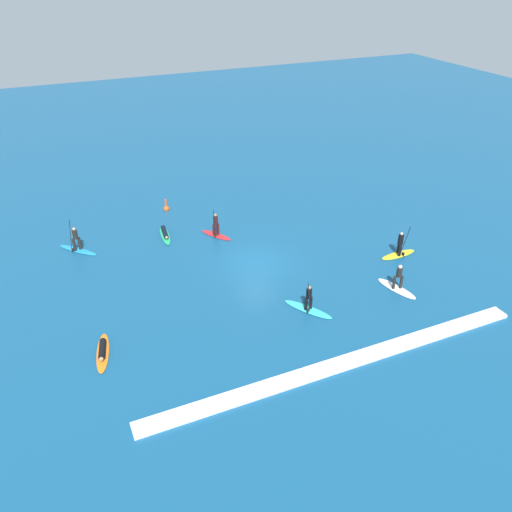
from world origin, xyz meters
The scene contains 10 objects.
ground_plane centered at (0.00, 0.00, 0.00)m, with size 120.00×120.00×0.00m, color navy.
surfer_on_red_board centered at (-1.12, 4.53, 0.48)m, with size 1.87×2.52×2.22m.
surfer_on_green_board centered at (-4.47, 6.02, 0.16)m, with size 0.90×3.05×0.44m.
surfer_on_blue_board centered at (-10.46, 6.32, 0.48)m, with size 2.50×2.76×2.38m.
surfer_on_orange_board centered at (-10.70, -4.97, 0.14)m, with size 1.26×3.15×0.41m.
surfer_on_teal_board centered at (0.61, -5.95, 0.38)m, with size 2.16×2.92×2.15m.
surfer_on_white_board centered at (6.53, -6.25, 0.43)m, with size 1.39×2.88×1.71m.
surfer_on_yellow_board centered at (9.12, -2.99, 0.46)m, with size 2.73×0.98×2.36m.
marker_buoy centered at (-3.25, 10.10, 0.18)m, with size 0.47×0.47×1.03m.
wave_crest centered at (0.00, -10.60, 0.09)m, with size 20.83×0.90×0.18m, color white.
Camera 1 is at (-11.70, -26.53, 17.69)m, focal length 36.42 mm.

